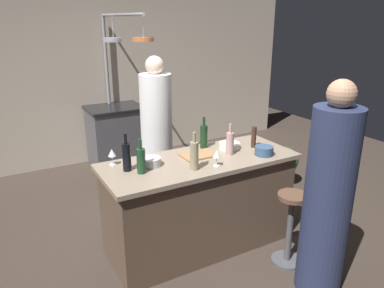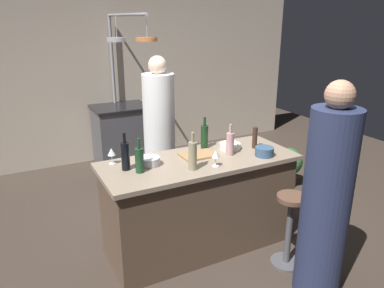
% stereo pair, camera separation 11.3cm
% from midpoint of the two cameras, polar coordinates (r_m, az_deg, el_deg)
% --- Properties ---
extents(ground_plane, '(9.00, 9.00, 0.00)m').
position_cam_midpoint_polar(ground_plane, '(3.76, 0.27, -15.26)').
color(ground_plane, '#382D26').
extents(back_wall, '(6.40, 0.16, 2.60)m').
position_cam_midpoint_polar(back_wall, '(5.82, -13.95, 10.33)').
color(back_wall, '#BCAD99').
rests_on(back_wall, ground_plane).
extents(kitchen_island, '(1.80, 0.72, 0.90)m').
position_cam_midpoint_polar(kitchen_island, '(3.52, 0.28, -9.16)').
color(kitchen_island, brown).
rests_on(kitchen_island, ground_plane).
extents(stove_range, '(0.80, 0.64, 0.89)m').
position_cam_midpoint_polar(stove_range, '(5.63, -12.15, 1.26)').
color(stove_range, '#47474C').
rests_on(stove_range, ground_plane).
extents(chef, '(0.36, 0.36, 1.72)m').
position_cam_midpoint_polar(chef, '(4.33, -6.21, 1.16)').
color(chef, white).
rests_on(chef, ground_plane).
extents(bar_stool_right, '(0.28, 0.28, 0.68)m').
position_cam_midpoint_polar(bar_stool_right, '(3.43, 13.99, -12.11)').
color(bar_stool_right, '#4C4C51').
rests_on(bar_stool_right, ground_plane).
extents(guest_right, '(0.36, 0.36, 1.72)m').
position_cam_midpoint_polar(guest_right, '(3.00, 19.23, -8.18)').
color(guest_right, '#262D4C').
rests_on(guest_right, ground_plane).
extents(overhead_pot_rack, '(0.58, 1.52, 2.17)m').
position_cam_midpoint_polar(overhead_pot_rack, '(4.95, -11.87, 12.84)').
color(overhead_pot_rack, gray).
rests_on(overhead_pot_rack, ground_plane).
extents(potted_plant, '(0.36, 0.36, 0.52)m').
position_cam_midpoint_polar(potted_plant, '(5.00, 13.43, -2.93)').
color(potted_plant, brown).
rests_on(potted_plant, ground_plane).
extents(cutting_board, '(0.32, 0.22, 0.02)m').
position_cam_midpoint_polar(cutting_board, '(3.41, 0.04, -1.71)').
color(cutting_board, '#997047').
rests_on(cutting_board, kitchen_island).
extents(pepper_mill, '(0.05, 0.05, 0.21)m').
position_cam_midpoint_polar(pepper_mill, '(3.65, 8.66, 1.08)').
color(pepper_mill, '#382319').
rests_on(pepper_mill, kitchen_island).
extents(wine_bottle_rose, '(0.07, 0.07, 0.30)m').
position_cam_midpoint_polar(wine_bottle_rose, '(3.43, 4.95, 0.16)').
color(wine_bottle_rose, '#B78C8E').
rests_on(wine_bottle_rose, kitchen_island).
extents(wine_bottle_red, '(0.07, 0.07, 0.31)m').
position_cam_midpoint_polar(wine_bottle_red, '(3.59, 0.93, 1.24)').
color(wine_bottle_red, '#143319').
rests_on(wine_bottle_red, kitchen_island).
extents(wine_bottle_white, '(0.07, 0.07, 0.33)m').
position_cam_midpoint_polar(wine_bottle_white, '(3.07, -0.71, -1.74)').
color(wine_bottle_white, gray).
rests_on(wine_bottle_white, kitchen_island).
extents(wine_bottle_green, '(0.07, 0.07, 0.29)m').
position_cam_midpoint_polar(wine_bottle_green, '(3.04, -8.95, -2.50)').
color(wine_bottle_green, '#193D23').
rests_on(wine_bottle_green, kitchen_island).
extents(wine_bottle_dark, '(0.07, 0.07, 0.32)m').
position_cam_midpoint_polar(wine_bottle_dark, '(3.10, -11.12, -1.90)').
color(wine_bottle_dark, black).
rests_on(wine_bottle_dark, kitchen_island).
extents(wine_glass_near_right_guest, '(0.07, 0.07, 0.15)m').
position_cam_midpoint_polar(wine_glass_near_right_guest, '(3.26, -13.26, -1.45)').
color(wine_glass_near_right_guest, silver).
rests_on(wine_glass_near_right_guest, kitchen_island).
extents(wine_glass_by_chef, '(0.07, 0.07, 0.15)m').
position_cam_midpoint_polar(wine_glass_by_chef, '(3.15, 2.84, -1.64)').
color(wine_glass_by_chef, silver).
rests_on(wine_glass_by_chef, kitchen_island).
extents(mixing_bowl_blue, '(0.17, 0.17, 0.08)m').
position_cam_midpoint_polar(mixing_bowl_blue, '(3.48, 10.16, -1.03)').
color(mixing_bowl_blue, '#334C6B').
rests_on(mixing_bowl_blue, kitchen_island).
extents(mixing_bowl_steel, '(0.18, 0.18, 0.07)m').
position_cam_midpoint_polar(mixing_bowl_steel, '(3.21, -7.46, -2.74)').
color(mixing_bowl_steel, '#B7B7BC').
rests_on(mixing_bowl_steel, kitchen_island).
extents(mixing_bowl_ceramic, '(0.21, 0.21, 0.06)m').
position_cam_midpoint_polar(mixing_bowl_ceramic, '(3.61, 4.91, -0.25)').
color(mixing_bowl_ceramic, silver).
rests_on(mixing_bowl_ceramic, kitchen_island).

